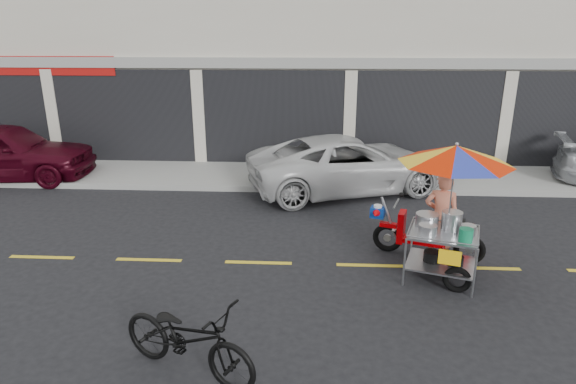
# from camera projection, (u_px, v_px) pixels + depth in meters

# --- Properties ---
(ground) EXTENTS (90.00, 90.00, 0.00)m
(ground) POSITION_uv_depth(u_px,v_px,m) (371.00, 266.00, 8.52)
(ground) COLOR black
(sidewalk) EXTENTS (45.00, 3.00, 0.15)m
(sidewalk) POSITION_uv_depth(u_px,v_px,m) (350.00, 175.00, 13.71)
(sidewalk) COLOR gray
(sidewalk) RESTS_ON ground
(shophouse_block) EXTENTS (36.00, 8.11, 10.40)m
(shophouse_block) POSITION_uv_depth(u_px,v_px,m) (425.00, 23.00, 17.08)
(shophouse_block) COLOR beige
(shophouse_block) RESTS_ON ground
(centerline) EXTENTS (42.00, 0.10, 0.01)m
(centerline) POSITION_uv_depth(u_px,v_px,m) (371.00, 265.00, 8.52)
(centerline) COLOR gold
(centerline) RESTS_ON ground
(maroon_sedan) EXTENTS (4.93, 2.35, 1.63)m
(maroon_sedan) POSITION_uv_depth(u_px,v_px,m) (2.00, 152.00, 13.22)
(maroon_sedan) COLOR #370411
(maroon_sedan) RESTS_ON ground
(white_pickup) EXTENTS (5.62, 3.89, 1.43)m
(white_pickup) POSITION_uv_depth(u_px,v_px,m) (348.00, 164.00, 12.38)
(white_pickup) COLOR silver
(white_pickup) RESTS_ON ground
(near_bicycle) EXTENTS (2.00, 1.39, 1.00)m
(near_bicycle) POSITION_uv_depth(u_px,v_px,m) (188.00, 338.00, 5.68)
(near_bicycle) COLOR black
(near_bicycle) RESTS_ON ground
(food_vendor_rig) EXTENTS (2.29, 2.32, 2.33)m
(food_vendor_rig) POSITION_uv_depth(u_px,v_px,m) (447.00, 190.00, 7.90)
(food_vendor_rig) COLOR black
(food_vendor_rig) RESTS_ON ground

